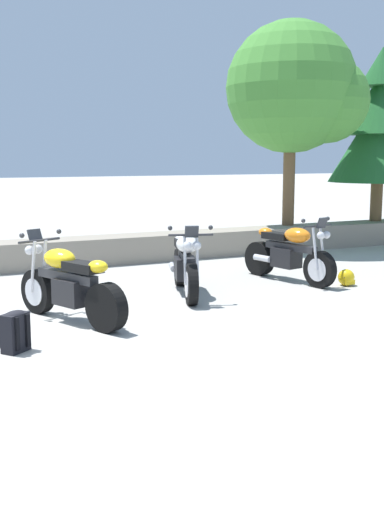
{
  "coord_description": "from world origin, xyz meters",
  "views": [
    {
      "loc": [
        -1.17,
        -7.4,
        2.16
      ],
      "look_at": [
        2.95,
        1.2,
        0.65
      ],
      "focal_mm": 44.04,
      "sensor_mm": 36.0,
      "label": 1
    }
  ],
  "objects_px": {
    "motorcycle_yellow_near_left": "(69,286)",
    "motorcycle_white_centre": "(186,265)",
    "motorcycle_orange_far_right": "(289,254)",
    "rider_helmet": "(346,278)",
    "pine_tree_mid_right": "(380,126)",
    "rider_backpack": "(15,331)",
    "leafy_tree_mid_left": "(299,91)"
  },
  "relations": [
    {
      "from": "motorcycle_yellow_near_left",
      "to": "motorcycle_orange_far_right",
      "type": "bearing_deg",
      "value": 13.73
    },
    {
      "from": "motorcycle_white_centre",
      "to": "rider_helmet",
      "type": "height_order",
      "value": "motorcycle_white_centre"
    },
    {
      "from": "rider_helmet",
      "to": "pine_tree_mid_right",
      "type": "height_order",
      "value": "pine_tree_mid_right"
    },
    {
      "from": "motorcycle_white_centre",
      "to": "rider_backpack",
      "type": "distance_m",
      "value": 3.5
    },
    {
      "from": "motorcycle_white_centre",
      "to": "pine_tree_mid_right",
      "type": "distance_m",
      "value": 8.17
    },
    {
      "from": "leafy_tree_mid_left",
      "to": "motorcycle_yellow_near_left",
      "type": "bearing_deg",
      "value": -146.7
    },
    {
      "from": "motorcycle_white_centre",
      "to": "leafy_tree_mid_left",
      "type": "xyz_separation_m",
      "value": [
        4.52,
        3.52,
        3.18
      ]
    },
    {
      "from": "motorcycle_orange_far_right",
      "to": "pine_tree_mid_right",
      "type": "distance_m",
      "value": 6.37
    },
    {
      "from": "motorcycle_white_centre",
      "to": "rider_helmet",
      "type": "distance_m",
      "value": 2.83
    },
    {
      "from": "motorcycle_yellow_near_left",
      "to": "motorcycle_white_centre",
      "type": "bearing_deg",
      "value": 21.34
    },
    {
      "from": "motorcycle_white_centre",
      "to": "leafy_tree_mid_left",
      "type": "height_order",
      "value": "leafy_tree_mid_left"
    },
    {
      "from": "pine_tree_mid_right",
      "to": "rider_helmet",
      "type": "bearing_deg",
      "value": -136.18
    },
    {
      "from": "motorcycle_white_centre",
      "to": "rider_helmet",
      "type": "bearing_deg",
      "value": -10.86
    },
    {
      "from": "motorcycle_orange_far_right",
      "to": "motorcycle_white_centre",
      "type": "bearing_deg",
      "value": -174.35
    },
    {
      "from": "motorcycle_yellow_near_left",
      "to": "rider_backpack",
      "type": "relative_size",
      "value": 4.17
    },
    {
      "from": "motorcycle_orange_far_right",
      "to": "rider_helmet",
      "type": "distance_m",
      "value": 1.05
    },
    {
      "from": "motorcycle_white_centre",
      "to": "motorcycle_orange_far_right",
      "type": "relative_size",
      "value": 0.98
    },
    {
      "from": "motorcycle_yellow_near_left",
      "to": "pine_tree_mid_right",
      "type": "distance_m",
      "value": 10.32
    },
    {
      "from": "motorcycle_yellow_near_left",
      "to": "motorcycle_white_centre",
      "type": "distance_m",
      "value": 2.23
    },
    {
      "from": "motorcycle_orange_far_right",
      "to": "pine_tree_mid_right",
      "type": "height_order",
      "value": "pine_tree_mid_right"
    },
    {
      "from": "motorcycle_orange_far_right",
      "to": "rider_helmet",
      "type": "bearing_deg",
      "value": -47.82
    },
    {
      "from": "motorcycle_yellow_near_left",
      "to": "rider_helmet",
      "type": "xyz_separation_m",
      "value": [
        4.84,
        0.28,
        -0.35
      ]
    },
    {
      "from": "motorcycle_yellow_near_left",
      "to": "leafy_tree_mid_left",
      "type": "xyz_separation_m",
      "value": [
        6.6,
        4.34,
        3.18
      ]
    },
    {
      "from": "rider_helmet",
      "to": "leafy_tree_mid_left",
      "type": "xyz_separation_m",
      "value": [
        1.76,
        4.05,
        3.53
      ]
    },
    {
      "from": "motorcycle_yellow_near_left",
      "to": "leafy_tree_mid_left",
      "type": "height_order",
      "value": "leafy_tree_mid_left"
    },
    {
      "from": "motorcycle_orange_far_right",
      "to": "leafy_tree_mid_left",
      "type": "distance_m",
      "value": 5.2
    },
    {
      "from": "rider_backpack",
      "to": "pine_tree_mid_right",
      "type": "relative_size",
      "value": 0.11
    },
    {
      "from": "motorcycle_white_centre",
      "to": "rider_backpack",
      "type": "xyz_separation_m",
      "value": [
        -2.97,
        -1.83,
        -0.24
      ]
    },
    {
      "from": "motorcycle_yellow_near_left",
      "to": "rider_helmet",
      "type": "distance_m",
      "value": 4.86
    },
    {
      "from": "leafy_tree_mid_left",
      "to": "motorcycle_white_centre",
      "type": "bearing_deg",
      "value": -142.07
    },
    {
      "from": "rider_backpack",
      "to": "motorcycle_orange_far_right",
      "type": "bearing_deg",
      "value": 21.98
    },
    {
      "from": "pine_tree_mid_right",
      "to": "motorcycle_orange_far_right",
      "type": "bearing_deg",
      "value": -145.88
    }
  ]
}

